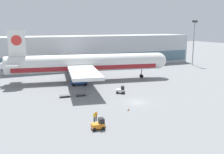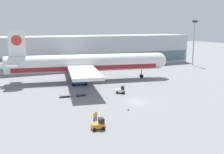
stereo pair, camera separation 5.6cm
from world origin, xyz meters
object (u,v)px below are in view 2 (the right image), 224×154
object	(u,v)px
traffic_cone_near	(128,109)
baggage_tug_foreground	(99,124)
light_mast	(194,39)
airplane_main	(84,64)
baggage_tug_mid	(121,90)
baggage_dolly_lead	(65,96)
ground_crew_near	(96,115)
baggage_dolly_second	(81,94)
scissor_lift_loader	(79,79)
ground_crew_far	(94,116)

from	to	relation	value
traffic_cone_near	baggage_tug_foreground	bearing A→B (deg)	-144.55
light_mast	airplane_main	distance (m)	60.58
baggage_tug_mid	baggage_dolly_lead	distance (m)	15.37
ground_crew_near	light_mast	bearing A→B (deg)	32.87
ground_crew_near	baggage_tug_mid	bearing A→B (deg)	47.18
traffic_cone_near	baggage_dolly_second	bearing A→B (deg)	111.46
airplane_main	scissor_lift_loader	xyz separation A→B (m)	(-3.55, -5.33, -3.85)
light_mast	airplane_main	world-z (taller)	light_mast
scissor_lift_loader	traffic_cone_near	xyz separation A→B (m)	(2.85, -28.18, -1.70)
baggage_tug_foreground	baggage_dolly_second	size ratio (longest dim) A/B	0.68
scissor_lift_loader	ground_crew_near	world-z (taller)	scissor_lift_loader
baggage_dolly_lead	scissor_lift_loader	bearing A→B (deg)	64.12
scissor_lift_loader	traffic_cone_near	size ratio (longest dim) A/B	9.54
baggage_tug_foreground	baggage_tug_mid	distance (m)	25.27
baggage_dolly_second	traffic_cone_near	distance (m)	16.83
scissor_lift_loader	ground_crew_far	distance (m)	31.84
ground_crew_far	scissor_lift_loader	bearing A→B (deg)	46.15
airplane_main	ground_crew_near	xyz separation A→B (m)	(-9.07, -35.57, -4.87)
baggage_tug_foreground	traffic_cone_near	distance (m)	11.82
baggage_dolly_second	traffic_cone_near	bearing A→B (deg)	-62.58
light_mast	baggage_tug_foreground	distance (m)	88.20
airplane_main	baggage_dolly_lead	distance (m)	21.14
baggage_tug_foreground	traffic_cone_near	xyz separation A→B (m)	(9.62, 6.85, -0.59)
light_mast	scissor_lift_loader	distance (m)	65.84
airplane_main	baggage_dolly_lead	size ratio (longest dim) A/B	15.30
scissor_lift_loader	ground_crew_far	world-z (taller)	scissor_lift_loader
baggage_tug_foreground	ground_crew_near	distance (m)	4.95
baggage_dolly_lead	baggage_tug_mid	bearing A→B (deg)	-3.24
baggage_dolly_second	baggage_tug_foreground	bearing A→B (deg)	-92.78
baggage_tug_mid	ground_crew_far	world-z (taller)	baggage_tug_mid
baggage_dolly_lead	ground_crew_far	xyz separation A→B (m)	(1.12, -19.29, 0.66)
baggage_dolly_lead	traffic_cone_near	bearing A→B (deg)	-51.85
baggage_tug_mid	ground_crew_near	bearing A→B (deg)	-100.04
scissor_lift_loader	baggage_tug_foreground	xyz separation A→B (m)	(-6.77, -35.03, -1.11)
baggage_tug_foreground	ground_crew_far	distance (m)	3.87
light_mast	baggage_tug_mid	xyz separation A→B (m)	(-54.53, -32.98, -11.44)
baggage_tug_foreground	light_mast	bearing A→B (deg)	42.95
baggage_tug_mid	ground_crew_far	xyz separation A→B (m)	(-14.05, -16.83, 0.17)
scissor_lift_loader	baggage_tug_foreground	world-z (taller)	scissor_lift_loader
baggage_dolly_lead	traffic_cone_near	world-z (taller)	traffic_cone_near
scissor_lift_loader	ground_crew_near	bearing A→B (deg)	-89.55
traffic_cone_near	airplane_main	bearing A→B (deg)	88.80
traffic_cone_near	light_mast	bearing A→B (deg)	38.20
baggage_dolly_lead	airplane_main	bearing A→B (deg)	63.54
baggage_tug_foreground	ground_crew_far	world-z (taller)	baggage_tug_foreground
baggage_tug_foreground	baggage_tug_mid	bearing A→B (deg)	59.98
baggage_tug_foreground	baggage_dolly_lead	size ratio (longest dim) A/B	0.68
baggage_tug_foreground	ground_crew_near	size ratio (longest dim) A/B	1.54
baggage_tug_mid	traffic_cone_near	distance (m)	14.68
light_mast	ground_crew_near	distance (m)	84.35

